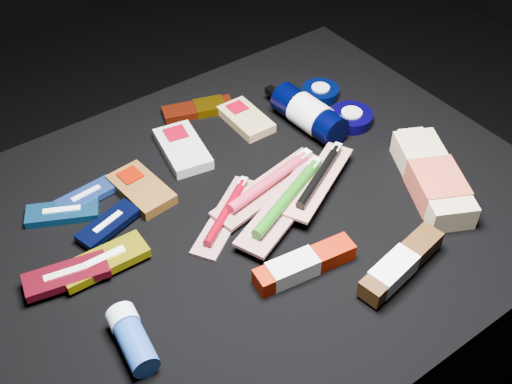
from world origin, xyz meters
TOP-DOWN VIEW (x-y plane):
  - ground at (0.00, 0.00)m, footprint 3.00×3.00m
  - cloth_table at (0.00, 0.00)m, footprint 0.98×0.78m
  - luna_bar_0 at (-0.27, 0.17)m, footprint 0.13×0.09m
  - luna_bar_1 at (-0.22, 0.18)m, footprint 0.10×0.05m
  - luna_bar_2 at (-0.22, 0.10)m, footprint 0.12×0.07m
  - luna_bar_3 at (-0.26, 0.03)m, footprint 0.14×0.06m
  - luna_bar_4 at (-0.32, 0.03)m, footprint 0.13×0.07m
  - clif_bar_0 at (-0.13, 0.14)m, footprint 0.08×0.13m
  - clif_bar_1 at (-0.02, 0.20)m, footprint 0.09×0.14m
  - clif_bar_2 at (0.13, 0.20)m, footprint 0.06×0.12m
  - power_bar at (0.08, 0.28)m, footprint 0.15×0.09m
  - lotion_bottle at (0.22, 0.11)m, footprint 0.07×0.20m
  - cream_tin_upper at (0.30, 0.18)m, footprint 0.08×0.08m
  - cream_tin_lower at (0.29, 0.08)m, footprint 0.08×0.08m
  - bodywash_bottle at (0.28, -0.14)m, footprint 0.16×0.23m
  - deodorant_stick at (-0.29, -0.12)m, footprint 0.05×0.11m
  - toothbrush_pack_0 at (-0.05, 0.01)m, footprint 0.18×0.14m
  - toothbrush_pack_1 at (0.05, 0.02)m, footprint 0.24×0.09m
  - toothbrush_pack_2 at (0.04, -0.04)m, footprint 0.25×0.15m
  - toothbrush_pack_3 at (0.12, -0.03)m, footprint 0.20×0.13m
  - toothpaste_carton_red at (-0.02, -0.16)m, footprint 0.17×0.06m
  - toothpaste_carton_green at (0.09, -0.25)m, footprint 0.17×0.07m

SIDE VIEW (x-z plane):
  - ground at x=0.00m, z-range 0.00..0.00m
  - cloth_table at x=0.00m, z-range 0.00..0.40m
  - luna_bar_0 at x=-0.27m, z-range 0.40..0.41m
  - toothbrush_pack_0 at x=-0.05m, z-range 0.40..0.42m
  - power_bar at x=0.08m, z-range 0.40..0.42m
  - luna_bar_1 at x=-0.22m, z-range 0.40..0.42m
  - clif_bar_2 at x=0.13m, z-range 0.40..0.42m
  - clif_bar_0 at x=-0.13m, z-range 0.40..0.42m
  - cream_tin_upper at x=0.30m, z-range 0.40..0.42m
  - clif_bar_1 at x=-0.02m, z-range 0.40..0.42m
  - luna_bar_2 at x=-0.22m, z-range 0.40..0.42m
  - cream_tin_lower at x=0.29m, z-range 0.40..0.42m
  - toothpaste_carton_red at x=-0.02m, z-range 0.40..0.43m
  - luna_bar_3 at x=-0.26m, z-range 0.41..0.42m
  - toothbrush_pack_1 at x=0.05m, z-range 0.40..0.43m
  - luna_bar_4 at x=-0.32m, z-range 0.41..0.43m
  - deodorant_stick at x=-0.29m, z-range 0.40..0.44m
  - toothpaste_carton_green at x=0.09m, z-range 0.41..0.44m
  - bodywash_bottle at x=0.28m, z-range 0.40..0.45m
  - toothbrush_pack_2 at x=0.04m, z-range 0.41..0.44m
  - toothbrush_pack_3 at x=0.12m, z-range 0.42..0.44m
  - lotion_bottle at x=0.22m, z-range 0.40..0.46m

